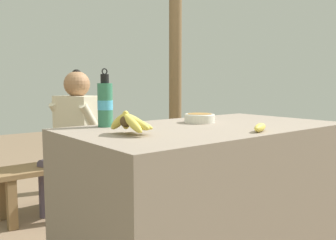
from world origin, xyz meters
TOP-DOWN VIEW (x-y plane):
  - market_counter at (0.00, 0.00)m, footprint 1.44×0.80m
  - banana_bunch_ripe at (-0.49, -0.03)m, footprint 0.15×0.24m
  - serving_bowl at (0.07, 0.13)m, footprint 0.17×0.17m
  - water_bottle at (-0.44, 0.29)m, footprint 0.08×0.08m
  - loose_banana_front at (0.02, -0.31)m, footprint 0.15×0.09m
  - wooden_bench at (0.07, 1.31)m, footprint 1.69×0.32m
  - seated_vendor at (-0.18, 1.26)m, footprint 0.47×0.43m
  - banana_bunch_green at (0.56, 1.31)m, footprint 0.14×0.23m
  - support_post_far at (1.03, 1.50)m, footprint 0.13×0.13m

SIDE VIEW (x-z plane):
  - wooden_bench at x=0.07m, z-range 0.13..0.51m
  - market_counter at x=0.00m, z-range 0.00..0.77m
  - banana_bunch_green at x=0.56m, z-range 0.38..0.50m
  - seated_vendor at x=-0.18m, z-range 0.07..1.17m
  - loose_banana_front at x=0.02m, z-range 0.77..0.81m
  - serving_bowl at x=0.07m, z-range 0.78..0.83m
  - banana_bunch_ripe at x=-0.49m, z-range 0.77..0.89m
  - water_bottle at x=-0.44m, z-range 0.74..1.04m
  - support_post_far at x=1.03m, z-range 0.00..2.50m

